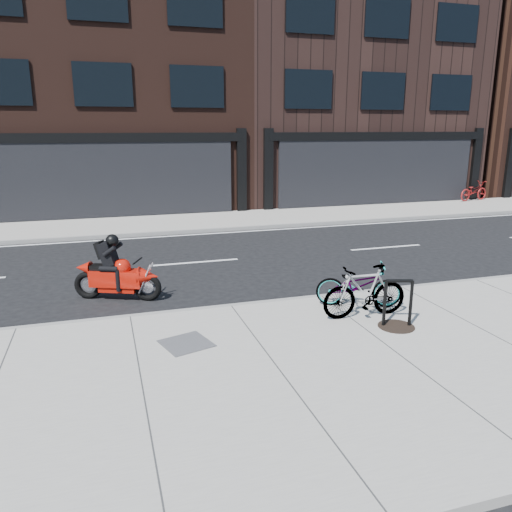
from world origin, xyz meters
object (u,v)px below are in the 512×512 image
object	(u,v)px
bike_rack	(398,299)
bicycle_rear	(365,291)
bicycle_front	(359,285)
motorcycle	(120,273)
manhole_cover	(396,326)
utility_grate	(186,343)
bicycle_far	(474,191)

from	to	relation	value
bike_rack	bicycle_rear	size ratio (longest dim) A/B	0.53
bicycle_front	bicycle_rear	world-z (taller)	bicycle_rear
motorcycle	manhole_cover	bearing A→B (deg)	-12.64
manhole_cover	bicycle_front	bearing A→B (deg)	96.73
bike_rack	utility_grate	world-z (taller)	bike_rack
manhole_cover	bicycle_rear	bearing A→B (deg)	116.67
motorcycle	bicycle_far	world-z (taller)	motorcycle
bike_rack	motorcycle	world-z (taller)	motorcycle
bicycle_far	motorcycle	bearing A→B (deg)	107.14
bicycle_far	manhole_cover	xyz separation A→B (m)	(-12.53, -12.94, -0.47)
bike_rack	bicycle_far	distance (m)	17.96
bicycle_rear	utility_grate	size ratio (longest dim) A/B	2.25
bike_rack	bicycle_front	world-z (taller)	bicycle_front
bicycle_rear	motorcycle	bearing A→B (deg)	-119.99
bicycle_rear	manhole_cover	distance (m)	0.86
bicycle_front	bike_rack	bearing A→B (deg)	-148.65
bike_rack	bicycle_rear	bearing A→B (deg)	120.57
bike_rack	bicycle_far	size ratio (longest dim) A/B	0.49
motorcycle	utility_grate	distance (m)	3.15
manhole_cover	utility_grate	distance (m)	3.78
bike_rack	motorcycle	distance (m)	5.76
bicycle_rear	bike_rack	bearing A→B (deg)	32.82
bike_rack	bicycle_front	size ratio (longest dim) A/B	0.52
bicycle_rear	manhole_cover	world-z (taller)	bicycle_rear
motorcycle	bike_rack	bearing A→B (deg)	-12.10
bicycle_far	manhole_cover	distance (m)	18.02
motorcycle	bicycle_far	bearing A→B (deg)	52.26
bicycle_front	manhole_cover	bearing A→B (deg)	-150.30
bicycle_far	utility_grate	world-z (taller)	bicycle_far
bicycle_rear	manhole_cover	bearing A→B (deg)	28.92
bicycle_front	motorcycle	xyz separation A→B (m)	(-4.53, 2.18, 0.02)
bike_rack	manhole_cover	bearing A→B (deg)	-120.94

